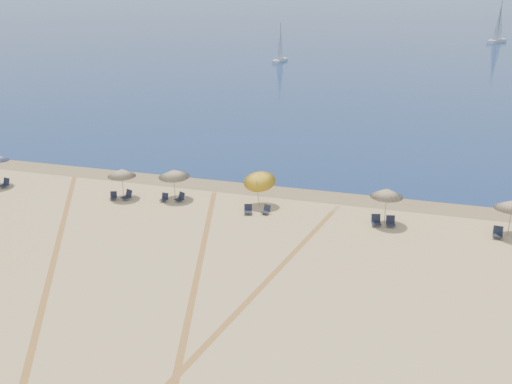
% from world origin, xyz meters
% --- Properties ---
extents(ocean, '(500.00, 500.00, 0.00)m').
position_xyz_m(ocean, '(0.00, 225.00, 0.01)').
color(ocean, '#0C2151').
rests_on(ocean, ground).
extents(wet_sand, '(500.00, 500.00, 0.00)m').
position_xyz_m(wet_sand, '(0.00, 24.00, 0.00)').
color(wet_sand, olive).
rests_on(wet_sand, ground).
extents(umbrella_1, '(2.08, 2.08, 2.28)m').
position_xyz_m(umbrella_1, '(-10.13, 19.49, 1.94)').
color(umbrella_1, gray).
rests_on(umbrella_1, ground).
extents(umbrella_2, '(2.29, 2.31, 2.30)m').
position_xyz_m(umbrella_2, '(-6.35, 20.36, 1.96)').
color(umbrella_2, gray).
rests_on(umbrella_2, ground).
extents(umbrella_3, '(2.31, 2.35, 2.71)m').
position_xyz_m(umbrella_3, '(0.00, 20.81, 2.03)').
color(umbrella_3, gray).
rests_on(umbrella_3, ground).
extents(umbrella_4, '(2.17, 2.17, 2.53)m').
position_xyz_m(umbrella_4, '(8.92, 20.00, 2.19)').
color(umbrella_4, gray).
rests_on(umbrella_4, ground).
extents(chair_1, '(0.71, 0.79, 0.71)m').
position_xyz_m(chair_1, '(-20.03, 18.87, 0.31)').
color(chair_1, black).
rests_on(chair_1, ground).
extents(chair_2, '(0.65, 0.70, 0.59)m').
position_xyz_m(chair_2, '(-10.62, 18.88, 0.26)').
color(chair_2, black).
rests_on(chair_2, ground).
extents(chair_3, '(0.83, 0.88, 0.72)m').
position_xyz_m(chair_3, '(-9.63, 19.18, 0.32)').
color(chair_3, black).
rests_on(chair_3, ground).
extents(chair_4, '(0.52, 0.60, 0.60)m').
position_xyz_m(chair_4, '(-6.87, 19.62, 0.26)').
color(chair_4, black).
rests_on(chair_4, ground).
extents(chair_5, '(0.77, 0.82, 0.67)m').
position_xyz_m(chair_5, '(-5.73, 19.92, 0.29)').
color(chair_5, black).
rests_on(chair_5, ground).
extents(chair_6, '(0.70, 0.77, 0.66)m').
position_xyz_m(chair_6, '(-0.30, 19.07, 0.29)').
color(chair_6, black).
rests_on(chair_6, ground).
extents(chair_7, '(0.66, 0.72, 0.61)m').
position_xyz_m(chair_7, '(0.91, 19.41, 0.27)').
color(chair_7, black).
rests_on(chair_7, ground).
extents(chair_8, '(0.76, 0.83, 0.73)m').
position_xyz_m(chair_8, '(8.41, 19.53, 0.32)').
color(chair_8, black).
rests_on(chair_8, ground).
extents(chair_9, '(0.69, 0.77, 0.69)m').
position_xyz_m(chair_9, '(9.34, 19.67, 0.31)').
color(chair_9, black).
rests_on(chair_9, ground).
extents(chair_10, '(0.66, 0.75, 0.72)m').
position_xyz_m(chair_10, '(15.95, 19.73, 0.32)').
color(chair_10, black).
rests_on(chair_10, ground).
extents(sailboat_0, '(1.87, 4.91, 7.12)m').
position_xyz_m(sailboat_0, '(-16.18, 91.58, 2.16)').
color(sailboat_0, white).
rests_on(sailboat_0, ocean).
extents(sailboat_2, '(4.98, 6.79, 10.21)m').
position_xyz_m(sailboat_2, '(25.83, 137.42, 3.09)').
color(sailboat_2, white).
rests_on(sailboat_2, ocean).
extents(tire_tracks, '(48.55, 39.21, 0.00)m').
position_xyz_m(tire_tracks, '(-2.42, 9.36, 0.00)').
color(tire_tracks, tan).
rests_on(tire_tracks, ground).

